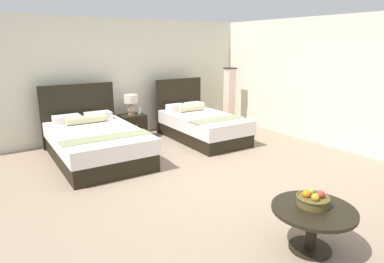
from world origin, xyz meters
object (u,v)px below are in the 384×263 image
vase (139,110)px  coffee_table (313,218)px  table_lamp (131,102)px  floor_lamp_corner (229,97)px  bed_near_corner (201,125)px  fruit_bowl (313,199)px  bed_near_window (96,142)px  nightstand (133,127)px

vase → coffee_table: vase is taller
table_lamp → floor_lamp_corner: floor_lamp_corner is taller
bed_near_corner → fruit_bowl: bed_near_corner is taller
bed_near_window → floor_lamp_corner: bearing=10.6°
bed_near_window → vase: bed_near_window is taller
coffee_table → floor_lamp_corner: bearing=58.7°
nightstand → bed_near_corner: bearing=-35.6°
nightstand → table_lamp: bearing=90.0°
nightstand → table_lamp: 0.54m
bed_near_window → nightstand: size_ratio=4.32×
bed_near_corner → coffee_table: bed_near_corner is taller
table_lamp → fruit_bowl: bearing=-92.1°
bed_near_corner → coffee_table: size_ratio=2.58×
fruit_bowl → table_lamp: bearing=87.9°
table_lamp → vase: table_lamp is taller
coffee_table → floor_lamp_corner: floor_lamp_corner is taller
fruit_bowl → floor_lamp_corner: floor_lamp_corner is taller
vase → nightstand: bearing=165.2°
bed_near_corner → nightstand: size_ratio=3.97×
bed_near_window → fruit_bowl: size_ratio=7.00×
vase → fruit_bowl: 4.63m
fruit_bowl → vase: bearing=86.0°
nightstand → vase: bearing=-14.8°
vase → fruit_bowl: (-0.33, -4.62, -0.09)m
bed_near_corner → nightstand: 1.47m
bed_near_corner → fruit_bowl: 4.05m
table_lamp → floor_lamp_corner: 2.54m
vase → fruit_bowl: bearing=-94.0°
bed_near_corner → floor_lamp_corner: bearing=26.8°
nightstand → bed_near_window: bearing=-141.7°
nightstand → floor_lamp_corner: (2.53, -0.18, 0.45)m
vase → table_lamp: bearing=158.4°
coffee_table → fruit_bowl: 0.18m
bed_near_window → bed_near_corner: (2.28, -0.00, -0.00)m
floor_lamp_corner → bed_near_window: bearing=-169.4°
bed_near_window → floor_lamp_corner: (3.62, 0.68, 0.40)m
nightstand → vase: 0.38m
bed_near_window → vase: (1.24, 0.82, 0.29)m
coffee_table → vase: bearing=85.6°
coffee_table → bed_near_window: bearing=102.8°
bed_near_window → nightstand: bed_near_window is taller
floor_lamp_corner → coffee_table: bearing=-121.3°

